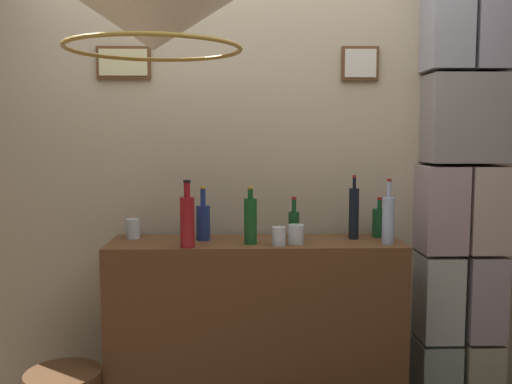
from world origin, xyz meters
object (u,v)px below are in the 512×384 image
object	(u,v)px
liquor_bottle_brandy	(187,220)
glass_tumbler_highball	(133,229)
liquor_bottle_whiskey	(388,219)
glass_tumbler_rocks	(296,234)
pendant_lamp	(153,23)
liquor_bottle_tequila	(250,220)
glass_tumbler_shot	(279,236)
liquor_bottle_bourbon	(354,213)
liquor_bottle_rum	(203,221)
liquor_bottle_gin	(379,222)
liquor_bottle_vermouth	(294,224)

from	to	relation	value
liquor_bottle_brandy	glass_tumbler_highball	xyz separation A→B (m)	(-0.30, 0.24, -0.08)
liquor_bottle_whiskey	glass_tumbler_rocks	xyz separation A→B (m)	(-0.45, 0.01, -0.07)
pendant_lamp	liquor_bottle_tequila	bearing A→B (deg)	60.82
glass_tumbler_rocks	glass_tumbler_shot	size ratio (longest dim) A/B	1.04
liquor_bottle_tequila	glass_tumbler_rocks	world-z (taller)	liquor_bottle_tequila
liquor_bottle_whiskey	liquor_bottle_bourbon	size ratio (longest dim) A/B	0.97
liquor_bottle_rum	liquor_bottle_bourbon	xyz separation A→B (m)	(0.76, 0.01, 0.04)
liquor_bottle_gin	glass_tumbler_shot	xyz separation A→B (m)	(-0.53, -0.21, -0.03)
liquor_bottle_bourbon	liquor_bottle_gin	bearing A→B (deg)	18.94
liquor_bottle_tequila	pendant_lamp	world-z (taller)	pendant_lamp
liquor_bottle_vermouth	liquor_bottle_bourbon	distance (m)	0.31
liquor_bottle_gin	liquor_bottle_whiskey	xyz separation A→B (m)	(-0.00, -0.18, 0.04)
liquor_bottle_brandy	liquor_bottle_tequila	xyz separation A→B (m)	(0.30, 0.07, -0.01)
liquor_bottle_gin	pendant_lamp	distance (m)	1.56
liquor_bottle_brandy	liquor_bottle_vermouth	size ratio (longest dim) A/B	1.47
liquor_bottle_vermouth	liquor_bottle_bourbon	world-z (taller)	liquor_bottle_bourbon
glass_tumbler_shot	liquor_bottle_bourbon	bearing A→B (deg)	22.42
liquor_bottle_gin	glass_tumbler_highball	world-z (taller)	liquor_bottle_gin
liquor_bottle_brandy	liquor_bottle_whiskey	distance (m)	0.97
liquor_bottle_tequila	glass_tumbler_shot	bearing A→B (deg)	-17.97
pendant_lamp	liquor_bottle_bourbon	bearing A→B (deg)	40.66
liquor_bottle_vermouth	liquor_bottle_whiskey	bearing A→B (deg)	-16.41
glass_tumbler_rocks	pendant_lamp	size ratio (longest dim) A/B	0.15
liquor_bottle_gin	glass_tumbler_rocks	bearing A→B (deg)	-159.14
liquor_bottle_brandy	liquor_bottle_vermouth	bearing A→B (deg)	20.30
liquor_bottle_vermouth	glass_tumbler_highball	xyz separation A→B (m)	(-0.82, 0.04, -0.03)
liquor_bottle_rum	glass_tumbler_shot	distance (m)	0.40
glass_tumbler_rocks	liquor_bottle_vermouth	bearing A→B (deg)	88.99
liquor_bottle_vermouth	glass_tumbler_rocks	size ratio (longest dim) A/B	2.32
liquor_bottle_rum	glass_tumbler_highball	bearing A→B (deg)	171.09
glass_tumbler_shot	liquor_bottle_tequila	bearing A→B (deg)	162.03
liquor_bottle_gin	liquor_bottle_bourbon	size ratio (longest dim) A/B	0.64
glass_tumbler_rocks	glass_tumbler_shot	xyz separation A→B (m)	(-0.09, -0.04, -0.00)
liquor_bottle_brandy	pendant_lamp	distance (m)	0.98
glass_tumbler_rocks	pendant_lamp	xyz separation A→B (m)	(-0.58, -0.64, 0.88)
liquor_bottle_brandy	liquor_bottle_rum	world-z (taller)	liquor_bottle_brandy
liquor_bottle_gin	glass_tumbler_highball	distance (m)	1.26
liquor_bottle_bourbon	glass_tumbler_highball	xyz separation A→B (m)	(-1.12, 0.05, -0.08)
liquor_bottle_rum	liquor_bottle_whiskey	world-z (taller)	liquor_bottle_whiskey
liquor_bottle_tequila	glass_tumbler_highball	size ratio (longest dim) A/B	2.78
liquor_bottle_tequila	liquor_bottle_vermouth	distance (m)	0.25
liquor_bottle_vermouth	liquor_bottle_gin	bearing A→B (deg)	6.16
glass_tumbler_highball	pendant_lamp	distance (m)	1.21
glass_tumbler_rocks	liquor_bottle_gin	bearing A→B (deg)	20.86
liquor_bottle_gin	liquor_bottle_vermouth	bearing A→B (deg)	-173.84
liquor_bottle_vermouth	glass_tumbler_highball	distance (m)	0.82
liquor_bottle_tequila	pendant_lamp	size ratio (longest dim) A/B	0.44
liquor_bottle_tequila	liquor_bottle_bourbon	bearing A→B (deg)	12.65
liquor_bottle_whiskey	pendant_lamp	xyz separation A→B (m)	(-1.03, -0.63, 0.80)
liquor_bottle_brandy	liquor_bottle_whiskey	bearing A→B (deg)	3.61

